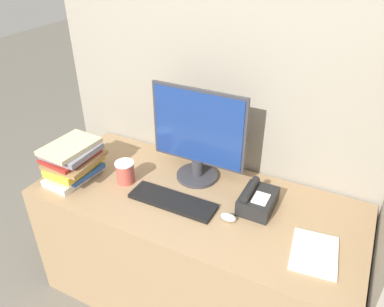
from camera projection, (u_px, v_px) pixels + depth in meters
name	position (u px, v px, depth m)	size (l,w,h in m)	color
cubicle_panel_rear	(227.00, 138.00, 2.08)	(2.04, 0.04, 1.74)	gray
desk	(195.00, 250.00, 2.05)	(1.64, 0.71, 0.73)	#937551
monitor	(198.00, 138.00, 1.90)	(0.51, 0.22, 0.50)	#333338
keyboard	(173.00, 201.00, 1.83)	(0.44, 0.13, 0.02)	black
mouse	(228.00, 217.00, 1.72)	(0.07, 0.04, 0.03)	silver
coffee_cup	(125.00, 172.00, 1.95)	(0.10, 0.10, 0.12)	#BF4C3F
book_stack	(73.00, 161.00, 1.97)	(0.25, 0.31, 0.20)	silver
desk_telephone	(257.00, 200.00, 1.78)	(0.15, 0.21, 0.12)	black
paper_pile	(314.00, 253.00, 1.54)	(0.21, 0.26, 0.02)	white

